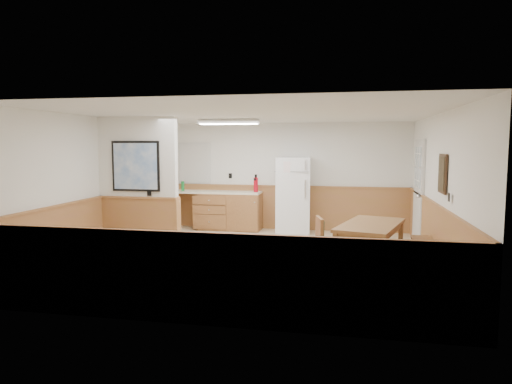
% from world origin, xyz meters
% --- Properties ---
extents(ground, '(6.00, 6.00, 0.00)m').
position_xyz_m(ground, '(0.00, 0.00, 0.00)').
color(ground, beige).
rests_on(ground, ground).
extents(ceiling, '(6.00, 6.00, 0.02)m').
position_xyz_m(ceiling, '(0.00, 0.00, 2.50)').
color(ceiling, silver).
rests_on(ceiling, back_wall).
extents(back_wall, '(6.00, 0.02, 2.50)m').
position_xyz_m(back_wall, '(0.00, 3.00, 1.25)').
color(back_wall, white).
rests_on(back_wall, ground).
extents(right_wall, '(0.02, 6.00, 2.50)m').
position_xyz_m(right_wall, '(3.00, 0.00, 1.25)').
color(right_wall, white).
rests_on(right_wall, ground).
extents(left_wall, '(0.02, 6.00, 2.50)m').
position_xyz_m(left_wall, '(-3.00, 0.00, 1.25)').
color(left_wall, white).
rests_on(left_wall, ground).
extents(wainscot_back, '(6.00, 0.04, 1.00)m').
position_xyz_m(wainscot_back, '(0.00, 2.98, 0.50)').
color(wainscot_back, '#A16340').
rests_on(wainscot_back, ground).
extents(wainscot_right, '(0.04, 6.00, 1.00)m').
position_xyz_m(wainscot_right, '(2.98, 0.00, 0.50)').
color(wainscot_right, '#A16340').
rests_on(wainscot_right, ground).
extents(wainscot_left, '(0.04, 6.00, 1.00)m').
position_xyz_m(wainscot_left, '(-2.98, 0.00, 0.50)').
color(wainscot_left, '#A16340').
rests_on(wainscot_left, ground).
extents(partition_wall, '(1.50, 0.20, 2.50)m').
position_xyz_m(partition_wall, '(-2.25, 0.19, 1.23)').
color(partition_wall, white).
rests_on(partition_wall, ground).
extents(kitchen_counter, '(2.20, 0.61, 1.00)m').
position_xyz_m(kitchen_counter, '(-1.21, 2.68, 0.46)').
color(kitchen_counter, '#915E33').
rests_on(kitchen_counter, ground).
extents(exterior_door, '(0.07, 1.02, 2.15)m').
position_xyz_m(exterior_door, '(2.96, 1.90, 1.05)').
color(exterior_door, silver).
rests_on(exterior_door, ground).
extents(kitchen_window, '(0.80, 0.04, 1.00)m').
position_xyz_m(kitchen_window, '(-2.10, 2.98, 1.55)').
color(kitchen_window, silver).
rests_on(kitchen_window, back_wall).
extents(wall_painting, '(0.04, 0.50, 0.60)m').
position_xyz_m(wall_painting, '(2.97, -0.30, 1.55)').
color(wall_painting, '#382516').
rests_on(wall_painting, right_wall).
extents(fluorescent_fixture, '(1.20, 0.30, 0.09)m').
position_xyz_m(fluorescent_fixture, '(-0.80, 1.30, 2.45)').
color(fluorescent_fixture, silver).
rests_on(fluorescent_fixture, ceiling).
extents(refrigerator, '(0.80, 0.75, 1.71)m').
position_xyz_m(refrigerator, '(0.36, 2.63, 0.86)').
color(refrigerator, white).
rests_on(refrigerator, ground).
extents(dining_table, '(1.22, 1.77, 0.75)m').
position_xyz_m(dining_table, '(1.92, -0.32, 0.65)').
color(dining_table, olive).
rests_on(dining_table, ground).
extents(dining_bench, '(0.46, 1.66, 0.45)m').
position_xyz_m(dining_bench, '(2.77, -0.39, 0.35)').
color(dining_bench, olive).
rests_on(dining_bench, ground).
extents(dining_chair, '(0.68, 0.54, 0.85)m').
position_xyz_m(dining_chair, '(1.23, -0.48, 0.50)').
color(dining_chair, olive).
rests_on(dining_chair, ground).
extents(fire_extinguisher, '(0.12, 0.12, 0.41)m').
position_xyz_m(fire_extinguisher, '(-0.52, 2.71, 1.08)').
color(fire_extinguisher, '#B50918').
rests_on(fire_extinguisher, kitchen_counter).
extents(soap_bottle, '(0.09, 0.09, 0.23)m').
position_xyz_m(soap_bottle, '(-2.29, 2.65, 1.01)').
color(soap_bottle, '#188733').
rests_on(soap_bottle, kitchen_counter).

